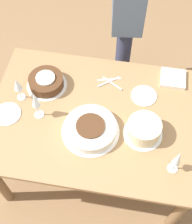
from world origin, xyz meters
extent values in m
plane|color=#8E6B47|center=(0.00, 0.00, 0.00)|extent=(12.00, 12.00, 0.00)
cube|color=#9E754C|center=(0.00, 0.00, 0.72)|extent=(1.41, 0.99, 0.03)
cylinder|color=brown|center=(-0.63, -0.42, 0.35)|extent=(0.07, 0.07, 0.70)
cylinder|color=brown|center=(0.63, -0.42, 0.35)|extent=(0.07, 0.07, 0.70)
cylinder|color=brown|center=(-0.63, 0.42, 0.35)|extent=(0.07, 0.07, 0.70)
cylinder|color=white|center=(0.02, 0.12, 0.73)|extent=(0.37, 0.37, 0.01)
cylinder|color=silver|center=(0.02, 0.12, 0.77)|extent=(0.33, 0.33, 0.06)
cylinder|color=#4C2D19|center=(0.02, 0.12, 0.80)|extent=(0.18, 0.18, 0.01)
cylinder|color=white|center=(0.38, -0.19, 0.73)|extent=(0.28, 0.28, 0.01)
cylinder|color=#4C2D19|center=(0.38, -0.19, 0.77)|extent=(0.24, 0.24, 0.07)
cylinder|color=silver|center=(0.38, -0.19, 0.81)|extent=(0.13, 0.13, 0.01)
cylinder|color=white|center=(-0.31, 0.08, 0.73)|extent=(0.25, 0.25, 0.01)
cylinder|color=beige|center=(-0.31, 0.08, 0.79)|extent=(0.21, 0.21, 0.11)
cylinder|color=silver|center=(0.37, 0.05, 0.73)|extent=(0.06, 0.06, 0.00)
cylinder|color=silver|center=(0.37, 0.05, 0.79)|extent=(0.01, 0.01, 0.11)
cone|color=silver|center=(0.37, 0.05, 0.91)|extent=(0.05, 0.05, 0.12)
cylinder|color=silver|center=(0.52, -0.06, 0.73)|extent=(0.06, 0.06, 0.00)
cylinder|color=silver|center=(0.52, -0.06, 0.78)|extent=(0.01, 0.01, 0.09)
cone|color=silver|center=(0.52, -0.06, 0.88)|extent=(0.05, 0.05, 0.09)
cylinder|color=silver|center=(-0.51, 0.28, 0.73)|extent=(0.06, 0.06, 0.00)
cylinder|color=silver|center=(-0.51, 0.28, 0.78)|extent=(0.01, 0.01, 0.08)
cone|color=silver|center=(-0.51, 0.28, 0.88)|extent=(0.05, 0.05, 0.13)
cylinder|color=silver|center=(-0.29, -0.21, 0.73)|extent=(0.17, 0.17, 0.01)
cylinder|color=silver|center=(0.58, 0.08, 0.73)|extent=(0.18, 0.18, 0.01)
cube|color=silver|center=(-0.04, -0.31, 0.73)|extent=(0.17, 0.06, 0.00)
cube|color=silver|center=(-0.04, -0.29, 0.73)|extent=(0.14, 0.11, 0.00)
cube|color=silver|center=(-0.07, -0.28, 0.74)|extent=(0.15, 0.10, 0.00)
cube|color=silver|center=(-0.48, -0.39, 0.74)|extent=(0.17, 0.16, 0.03)
cylinder|color=#2D334C|center=(-0.08, -0.93, 0.42)|extent=(0.11, 0.11, 0.85)
cylinder|color=#2D334C|center=(-0.11, -0.71, 0.42)|extent=(0.11, 0.11, 0.85)
camera|label=1|loc=(-0.18, 1.04, 2.46)|focal=50.00mm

